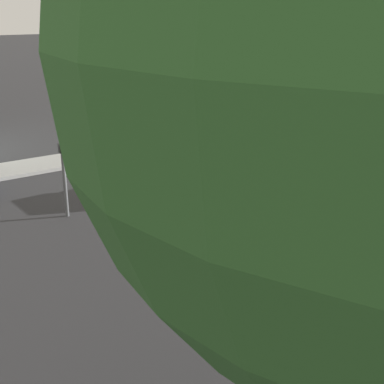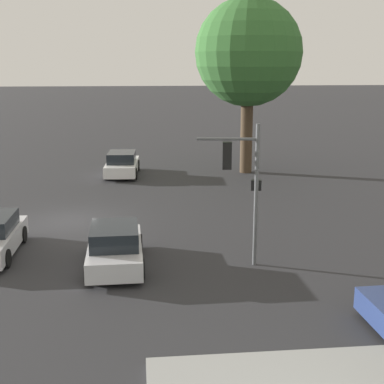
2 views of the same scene
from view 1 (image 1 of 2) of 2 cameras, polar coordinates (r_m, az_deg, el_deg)
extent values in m
plane|color=#28282B|center=(20.57, 12.11, -3.34)|extent=(300.00, 300.00, 0.00)
cylinder|color=#515456|center=(20.65, -13.63, 3.76)|extent=(0.14, 0.14, 4.86)
cylinder|color=#515456|center=(20.52, -11.35, 9.35)|extent=(0.34, 1.99, 0.10)
cube|color=black|center=(20.61, -11.25, 7.84)|extent=(0.33, 0.33, 0.90)
sphere|color=red|center=(20.38, -11.14, 8.58)|extent=(0.20, 0.20, 0.20)
sphere|color=#99660F|center=(20.44, -11.08, 7.76)|extent=(0.20, 0.20, 0.20)
sphere|color=#0F511E|center=(20.49, -11.03, 6.94)|extent=(0.20, 0.20, 0.20)
cube|color=black|center=(20.40, -13.57, 4.58)|extent=(0.26, 0.37, 0.35)
sphere|color=orange|center=(20.27, -13.47, 4.50)|extent=(0.18, 0.18, 0.18)
cube|color=#B7B7BC|center=(23.01, -1.94, 0.88)|extent=(4.14, 1.87, 0.64)
cube|color=black|center=(22.95, -2.19, 2.49)|extent=(2.17, 1.62, 0.63)
cylinder|color=black|center=(22.57, 1.67, 0.05)|extent=(0.68, 0.23, 0.68)
cylinder|color=black|center=(21.63, -1.83, -0.82)|extent=(0.68, 0.23, 0.68)
cylinder|color=black|center=(24.52, -2.03, 1.62)|extent=(0.68, 0.23, 0.68)
cylinder|color=black|center=(23.65, -5.37, 0.88)|extent=(0.68, 0.23, 0.68)
cube|color=#B7B7BC|center=(24.64, 9.02, 1.91)|extent=(4.28, 1.97, 0.68)
cube|color=black|center=(24.35, 9.37, 3.20)|extent=(2.23, 1.72, 0.56)
cylinder|color=black|center=(25.04, 5.40, 1.87)|extent=(0.64, 0.23, 0.64)
cylinder|color=black|center=(26.21, 8.44, 2.54)|extent=(0.64, 0.23, 0.64)
cylinder|color=black|center=(23.20, 9.62, 0.27)|extent=(0.64, 0.23, 0.64)
cylinder|color=black|center=(24.46, 12.67, 1.06)|extent=(0.64, 0.23, 0.64)
camera|label=2|loc=(37.35, -18.95, 16.66)|focal=50.00mm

